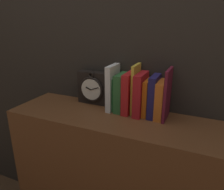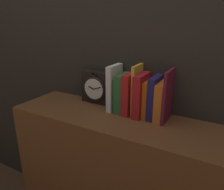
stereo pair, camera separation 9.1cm
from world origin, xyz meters
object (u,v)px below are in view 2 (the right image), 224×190
Objects in this scene: book_slot4_yellow at (137,90)px; book_slot3_red at (130,93)px; clock at (97,87)px; book_slot7_navy at (155,98)px; book_slot2_green at (123,93)px; book_slot8_orange at (162,101)px; book_slot0_white at (114,88)px; book_slot6_orange at (148,98)px; book_slot9_maroon at (168,96)px; book_slot5_red at (141,95)px; book_slot1_green at (119,94)px.

book_slot3_red is at bearing -160.98° from book_slot4_yellow.
clock is 0.93× the size of book_slot7_navy.
book_slot2_green is 0.21m from book_slot8_orange.
book_slot0_white is at bearing -179.82° from book_slot7_navy.
book_slot6_orange is (0.07, -0.00, -0.03)m from book_slot4_yellow.
book_slot4_yellow reaches higher than book_slot0_white.
book_slot7_navy is 0.07m from book_slot9_maroon.
book_slot5_red reaches higher than book_slot7_navy.
book_slot2_green is (0.03, -0.01, 0.01)m from book_slot1_green.
clock is at bearing 171.11° from book_slot3_red.
book_slot4_yellow reaches higher than book_slot9_maroon.
book_slot0_white reaches higher than book_slot5_red.
clock is at bearing 174.84° from book_slot7_navy.
book_slot6_orange is (0.17, -0.01, 0.00)m from book_slot1_green.
book_slot5_red reaches higher than book_slot8_orange.
book_slot7_navy reaches higher than clock.
book_slot5_red is at bearing -3.75° from book_slot3_red.
clock is 1.04× the size of book_slot8_orange.
book_slot1_green is 0.95× the size of book_slot6_orange.
book_slot3_red is at bearing -5.11° from book_slot2_green.
book_slot1_green is 0.11m from book_slot4_yellow.
book_slot8_orange is (0.04, -0.00, -0.01)m from book_slot7_navy.
book_slot1_green is (0.15, -0.02, -0.00)m from clock.
book_slot9_maroon is at bearing -5.09° from clock.
book_slot0_white is at bearing -13.86° from clock.
book_slot1_green is 0.24m from book_slot8_orange.
book_slot4_yellow reaches higher than book_slot5_red.
book_slot7_navy is at bearing -4.28° from book_slot4_yellow.
book_slot0_white reaches higher than book_slot2_green.
book_slot4_yellow reaches higher than clock.
book_slot3_red is at bearing -9.40° from book_slot1_green.
book_slot4_yellow reaches higher than book_slot1_green.
book_slot6_orange is (0.03, 0.01, -0.02)m from book_slot5_red.
book_slot9_maroon reaches higher than book_slot6_orange.
book_slot7_navy is (0.10, -0.01, -0.02)m from book_slot4_yellow.
book_slot3_red is 0.98× the size of book_slot5_red.
book_slot9_maroon reaches higher than book_slot7_navy.
book_slot9_maroon is (0.42, -0.04, 0.03)m from clock.
book_slot4_yellow is at bearing 175.90° from book_slot8_orange.
clock is 0.92× the size of book_slot3_red.
book_slot4_yellow reaches higher than book_slot8_orange.
book_slot0_white is 1.38× the size of book_slot1_green.
book_slot1_green is at bearing 176.99° from book_slot9_maroon.
book_slot3_red is at bearing -178.55° from book_slot7_navy.
book_slot3_red is (0.07, -0.01, 0.02)m from book_slot1_green.
book_slot5_red is at bearing -2.45° from book_slot0_white.
book_slot9_maroon is at bearing -3.01° from book_slot1_green.
book_slot2_green reaches higher than book_slot6_orange.
book_slot6_orange is at bearing -5.07° from clock.
book_slot5_red is at bearing -179.09° from book_slot9_maroon.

